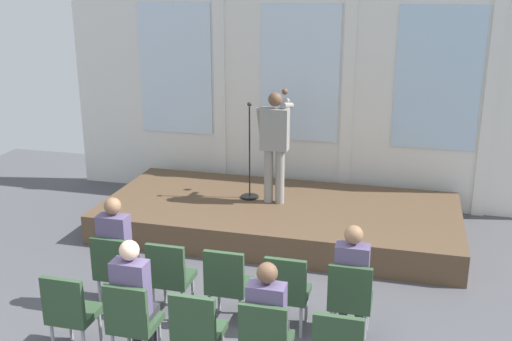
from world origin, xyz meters
name	(u,v)px	position (x,y,z in m)	size (l,w,h in m)	color
rear_partition	(302,91)	(0.04, 5.40, 1.96)	(8.45, 0.14, 3.85)	silver
stage_platform	(280,217)	(0.00, 3.85, 0.22)	(5.47, 2.50, 0.45)	brown
speaker	(275,139)	(-0.11, 3.93, 1.46)	(0.52, 0.69, 1.74)	gray
mic_stand	(250,178)	(-0.53, 4.02, 0.78)	(0.28, 0.28, 1.56)	black
chair_r0_c0	(115,267)	(-1.38, 1.08, 0.53)	(0.46, 0.44, 0.94)	#99999E
audience_r0_c0	(117,246)	(-1.38, 1.15, 0.77)	(0.36, 0.39, 1.39)	#2D2D33
chair_r0_c1	(170,274)	(-0.69, 1.08, 0.53)	(0.46, 0.44, 0.94)	#99999E
chair_r0_c2	(227,281)	(0.00, 1.08, 0.53)	(0.46, 0.44, 0.94)	#99999E
chair_r0_c3	(287,288)	(0.69, 1.08, 0.53)	(0.46, 0.44, 0.94)	#99999E
chair_r0_c4	(350,296)	(1.38, 1.08, 0.53)	(0.46, 0.44, 0.94)	#99999E
audience_r0_c4	(352,276)	(1.38, 1.16, 0.74)	(0.36, 0.39, 1.33)	#2D2D33
chair_r1_c0	(70,309)	(-1.38, 0.08, 0.53)	(0.46, 0.44, 0.94)	#99999E
chair_r1_c1	(132,318)	(-0.69, 0.08, 0.53)	(0.46, 0.44, 0.94)	#99999E
audience_r1_c1	(134,295)	(-0.69, 0.16, 0.75)	(0.36, 0.39, 1.36)	#2D2D33
chair_r1_c2	(197,328)	(0.00, 0.08, 0.53)	(0.46, 0.44, 0.94)	#99999E
chair_r1_c3	(266,338)	(0.69, 0.08, 0.53)	(0.46, 0.44, 0.94)	#99999E
audience_r1_c3	(268,316)	(0.69, 0.16, 0.72)	(0.36, 0.39, 1.30)	#2D2D33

